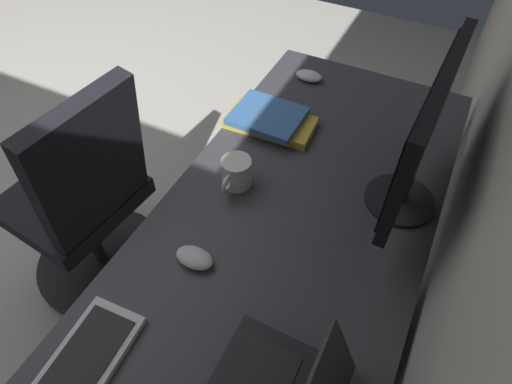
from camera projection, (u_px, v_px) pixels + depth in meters
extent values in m
plane|color=#B2ADA3|center=(13.00, 158.00, 2.42)|extent=(5.16, 5.16, 0.00)
cube|color=#38383D|center=(273.00, 256.00, 1.15)|extent=(1.89, 0.74, 0.03)
cylinder|color=silver|center=(290.00, 131.00, 2.04)|extent=(0.05, 0.05, 0.70)
cylinder|color=silver|center=(423.00, 174.00, 1.85)|extent=(0.05, 0.05, 0.70)
cube|color=#38383D|center=(275.00, 326.00, 1.41)|extent=(0.40, 0.50, 0.69)
cube|color=silver|center=(208.00, 294.00, 1.48)|extent=(0.37, 0.01, 0.61)
cylinder|color=black|center=(399.00, 200.00, 1.25)|extent=(0.20, 0.20, 0.01)
cylinder|color=black|center=(404.00, 187.00, 1.21)|extent=(0.04, 0.04, 0.10)
cube|color=black|center=(427.00, 129.00, 1.05)|extent=(0.53, 0.05, 0.33)
cube|color=black|center=(419.00, 127.00, 1.05)|extent=(0.49, 0.03, 0.29)
ellipsoid|color=silver|center=(194.00, 258.00, 1.11)|extent=(0.06, 0.10, 0.03)
ellipsoid|color=silver|center=(309.00, 76.00, 1.65)|extent=(0.06, 0.10, 0.03)
cube|color=gold|center=(270.00, 123.00, 1.47)|extent=(0.17, 0.30, 0.03)
cube|color=#38669E|center=(267.00, 116.00, 1.45)|extent=(0.19, 0.23, 0.02)
cylinder|color=silver|center=(237.00, 172.00, 1.27)|extent=(0.09, 0.09, 0.09)
torus|color=silver|center=(227.00, 184.00, 1.23)|extent=(0.06, 0.01, 0.06)
cube|color=black|center=(73.00, 199.00, 1.62)|extent=(0.48, 0.46, 0.07)
cube|color=black|center=(90.00, 167.00, 1.33)|extent=(0.41, 0.17, 0.50)
cylinder|color=black|center=(90.00, 233.00, 1.78)|extent=(0.05, 0.05, 0.37)
cylinder|color=black|center=(103.00, 259.00, 1.93)|extent=(0.56, 0.56, 0.03)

